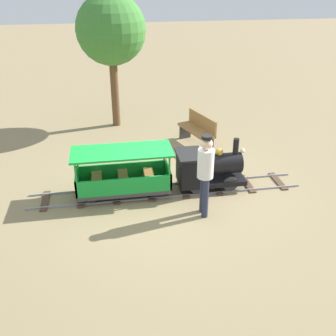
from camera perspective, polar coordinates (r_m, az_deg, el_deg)
The scene contains 7 objects.
ground_plane at distance 8.26m, azimuth -0.65°, elevation -3.45°, with size 60.00×60.00×0.00m, color #8C7A56.
track at distance 8.26m, azimuth -0.17°, elevation -3.31°, with size 0.76×5.70×0.04m.
locomotive at distance 8.20m, azimuth 5.71°, elevation 0.02°, with size 0.72×1.45×1.06m.
passenger_car at distance 7.98m, azimuth -6.56°, elevation -1.31°, with size 0.82×2.00×0.97m.
conductor_person at distance 7.09m, azimuth 5.48°, elevation -0.21°, with size 0.30×0.30×1.62m.
park_bench at distance 10.34m, azimuth 4.36°, elevation 5.53°, with size 1.36×0.78×0.82m.
oak_tree_near at distance 11.32m, azimuth -8.33°, elevation 19.25°, with size 1.91×1.91×3.70m.
Camera 1 is at (7.04, -1.09, 4.18)m, focal length 41.72 mm.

